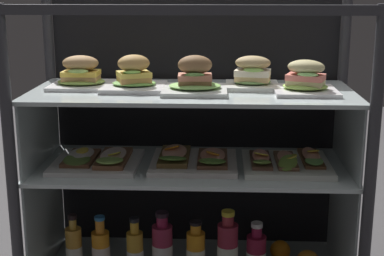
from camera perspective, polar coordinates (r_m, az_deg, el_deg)
case_frame at (r=2.04m, az=0.17°, el=0.09°), size 1.11×0.50×0.96m
riser_lower_tier at (r=2.02m, az=0.00°, el=-9.07°), size 1.04×0.42×0.37m
shelf_lower_glass at (r=1.95m, az=0.00°, el=-3.84°), size 1.05×0.44×0.01m
riser_upper_tier at (r=1.91m, az=0.00°, el=-0.19°), size 1.04×0.42×0.24m
shelf_upper_glass at (r=1.88m, az=0.00°, el=3.59°), size 1.05×0.44×0.01m
plated_roll_sandwich_left_of_center at (r=1.97m, az=-10.96°, el=5.13°), size 0.20×0.20×0.11m
plated_roll_sandwich_near_right_corner at (r=1.90m, az=-5.77°, el=5.03°), size 0.20×0.20×0.12m
plated_roll_sandwich_far_right at (r=1.83m, az=0.29°, el=4.78°), size 0.20×0.20×0.12m
plated_roll_sandwich_mid_right at (r=1.92m, az=6.03°, el=5.19°), size 0.17×0.17×0.11m
plated_roll_sandwich_center at (r=1.86m, az=11.20°, el=4.60°), size 0.20×0.20×0.11m
open_sandwich_tray_mid_right at (r=1.96m, az=-9.38°, el=-3.11°), size 0.29×0.29×0.05m
open_sandwich_tray_far_right at (r=1.93m, az=0.05°, el=-3.14°), size 0.29×0.29×0.06m
open_sandwich_tray_near_right_corner at (r=1.94m, az=9.35°, el=-3.33°), size 0.29×0.29×0.06m
juice_bottle_tucked_behind at (r=2.09m, az=-11.63°, el=-11.67°), size 0.06×0.06×0.21m
juice_bottle_near_post at (r=2.07m, az=-9.03°, el=-11.85°), size 0.06×0.06×0.21m
juice_bottle_back_left at (r=2.04m, az=-5.67°, el=-12.10°), size 0.06×0.06×0.21m
juice_bottle_front_left_end at (r=2.04m, az=-2.95°, el=-11.80°), size 0.07×0.07×0.22m
juice_bottle_back_center at (r=2.02m, az=0.37°, el=-12.31°), size 0.06×0.06×0.20m
juice_bottle_front_second at (r=2.01m, az=3.54°, el=-11.88°), size 0.07×0.07×0.24m
juice_bottle_back_right at (r=2.04m, az=6.37°, el=-12.36°), size 0.07×0.07×0.19m
orange_fruit_beside_bottles at (r=2.16m, az=8.75°, el=-11.91°), size 0.07×0.07×0.07m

